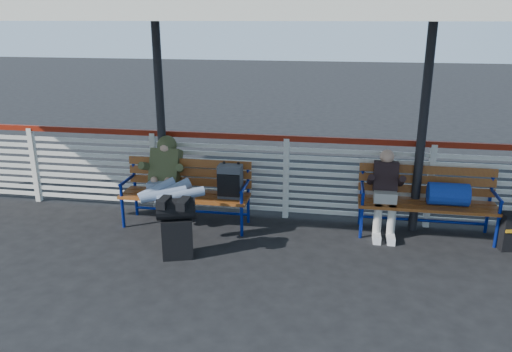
% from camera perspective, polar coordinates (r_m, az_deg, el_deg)
% --- Properties ---
extents(ground, '(60.00, 60.00, 0.00)m').
position_cam_1_polar(ground, '(5.74, 1.11, -11.83)').
color(ground, black).
rests_on(ground, ground).
extents(fence, '(12.08, 0.08, 1.24)m').
position_cam_1_polar(fence, '(7.22, 3.47, 0.15)').
color(fence, silver).
rests_on(fence, ground).
extents(luggage_stack, '(0.52, 0.39, 0.77)m').
position_cam_1_polar(luggage_stack, '(6.15, -9.04, -5.64)').
color(luggage_stack, black).
rests_on(luggage_stack, ground).
extents(bench_left, '(1.80, 0.56, 0.92)m').
position_cam_1_polar(bench_left, '(7.01, -6.43, -1.05)').
color(bench_left, '#96571D').
rests_on(bench_left, ground).
extents(bench_right, '(1.80, 0.56, 0.92)m').
position_cam_1_polar(bench_right, '(7.05, 19.80, -2.04)').
color(bench_right, '#96571D').
rests_on(bench_right, ground).
extents(traveler_man, '(0.94, 1.64, 0.77)m').
position_cam_1_polar(traveler_man, '(6.77, -10.07, -1.09)').
color(traveler_man, '#7F8FAB').
rests_on(traveler_man, ground).
extents(companion_person, '(0.32, 0.66, 1.15)m').
position_cam_1_polar(companion_person, '(6.91, 14.56, -1.77)').
color(companion_person, '#B1ACA1').
rests_on(companion_person, ground).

